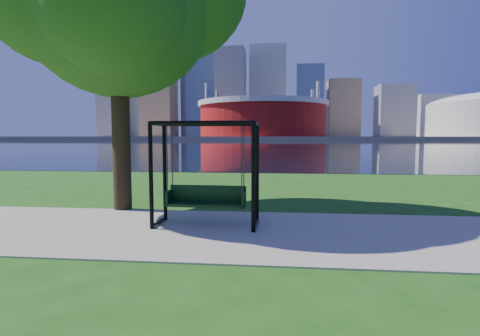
# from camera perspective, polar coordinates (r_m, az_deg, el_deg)

# --- Properties ---
(ground) EXTENTS (900.00, 900.00, 0.00)m
(ground) POSITION_cam_1_polar(r_m,az_deg,el_deg) (8.30, -0.93, -8.90)
(ground) COLOR #1E5114
(ground) RESTS_ON ground
(path) EXTENTS (120.00, 4.00, 0.03)m
(path) POSITION_cam_1_polar(r_m,az_deg,el_deg) (7.82, -1.38, -9.66)
(path) COLOR #9E937F
(path) RESTS_ON ground
(river) EXTENTS (900.00, 180.00, 0.02)m
(river) POSITION_cam_1_polar(r_m,az_deg,el_deg) (110.03, 5.55, 3.77)
(river) COLOR black
(river) RESTS_ON ground
(far_bank) EXTENTS (900.00, 228.00, 2.00)m
(far_bank) POSITION_cam_1_polar(r_m,az_deg,el_deg) (314.01, 5.89, 4.61)
(far_bank) COLOR #937F60
(far_bank) RESTS_ON ground
(stadium) EXTENTS (83.00, 83.00, 32.00)m
(stadium) POSITION_cam_1_polar(r_m,az_deg,el_deg) (243.56, 3.49, 7.69)
(stadium) COLOR maroon
(stadium) RESTS_ON far_bank
(skyline) EXTENTS (392.00, 66.00, 96.50)m
(skyline) POSITION_cam_1_polar(r_m,az_deg,el_deg) (329.19, 5.19, 10.71)
(skyline) COLOR gray
(skyline) RESTS_ON far_bank
(swing) EXTENTS (2.26, 1.02, 2.29)m
(swing) POSITION_cam_1_polar(r_m,az_deg,el_deg) (8.16, -5.16, -1.27)
(swing) COLOR black
(swing) RESTS_ON ground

